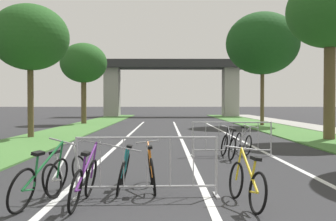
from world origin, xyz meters
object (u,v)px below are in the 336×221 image
at_px(bicycle_yellow_0, 246,183).
at_px(bicycle_black_2, 228,146).
at_px(tree_left_oak_near, 30,38).
at_px(bicycle_orange_6, 151,170).
at_px(bicycle_silver_5, 243,142).
at_px(crowd_barrier_second, 232,139).
at_px(bicycle_green_7, 41,181).
at_px(tree_left_maple_mid, 84,63).
at_px(bicycle_purple_4, 84,181).
at_px(bicycle_teal_3, 124,171).
at_px(bicycle_white_1, 66,173).
at_px(tree_right_pine_near, 330,13).
at_px(crowd_barrier_nearest, 147,167).
at_px(tree_right_cypress_far, 262,43).

distance_m(bicycle_yellow_0, bicycle_black_2, 5.27).
relative_size(tree_left_oak_near, bicycle_orange_6, 3.67).
bearing_deg(bicycle_silver_5, crowd_barrier_second, 46.77).
height_order(bicycle_yellow_0, bicycle_green_7, bicycle_green_7).
bearing_deg(tree_left_maple_mid, tree_left_oak_near, -90.10).
relative_size(bicycle_yellow_0, bicycle_purple_4, 0.95).
relative_size(crowd_barrier_second, bicycle_teal_3, 1.56).
relative_size(bicycle_white_1, bicycle_black_2, 1.00).
xyz_separation_m(tree_left_maple_mid, bicycle_yellow_0, (7.48, -23.44, -4.26)).
bearing_deg(tree_right_pine_near, bicycle_teal_3, -129.58).
bearing_deg(bicycle_yellow_0, tree_left_oak_near, 113.78).
height_order(bicycle_black_2, bicycle_green_7, bicycle_green_7).
bearing_deg(crowd_barrier_second, bicycle_yellow_0, -97.56).
relative_size(crowd_barrier_nearest, bicycle_purple_4, 1.49).
height_order(tree_left_maple_mid, bicycle_yellow_0, tree_left_maple_mid).
height_order(tree_left_oak_near, bicycle_purple_4, tree_left_oak_near).
relative_size(bicycle_teal_3, bicycle_purple_4, 0.95).
bearing_deg(bicycle_green_7, bicycle_black_2, 66.99).
bearing_deg(bicycle_teal_3, bicycle_purple_4, 63.18).
height_order(tree_right_pine_near, bicycle_yellow_0, tree_right_pine_near).
xyz_separation_m(crowd_barrier_nearest, bicycle_orange_6, (0.05, 0.57, -0.15)).
distance_m(tree_left_oak_near, bicycle_orange_6, 12.95).
relative_size(tree_right_cypress_far, bicycle_black_2, 4.88).
height_order(bicycle_teal_3, bicycle_purple_4, bicycle_purple_4).
height_order(tree_right_cypress_far, bicycle_green_7, tree_right_cypress_far).
relative_size(tree_left_maple_mid, bicycle_teal_3, 3.85).
distance_m(crowd_barrier_second, bicycle_yellow_0, 5.81).
distance_m(bicycle_white_1, bicycle_green_7, 0.96).
relative_size(bicycle_yellow_0, bicycle_white_1, 0.97).
bearing_deg(bicycle_purple_4, tree_left_oak_near, 114.61).
relative_size(crowd_barrier_second, bicycle_white_1, 1.52).
distance_m(tree_left_maple_mid, bicycle_white_1, 23.25).
relative_size(tree_left_maple_mid, bicycle_purple_4, 3.67).
bearing_deg(bicycle_silver_5, tree_left_oak_near, -37.35).
distance_m(tree_left_maple_mid, crowd_barrier_nearest, 23.94).
relative_size(crowd_barrier_nearest, bicycle_teal_3, 1.56).
height_order(tree_left_oak_near, tree_right_cypress_far, tree_right_cypress_far).
distance_m(tree_left_oak_near, bicycle_silver_5, 11.16).
height_order(tree_left_maple_mid, bicycle_silver_5, tree_left_maple_mid).
relative_size(bicycle_purple_4, bicycle_silver_5, 0.98).
distance_m(tree_right_pine_near, bicycle_black_2, 9.22).
relative_size(crowd_barrier_second, bicycle_purple_4, 1.48).
relative_size(tree_right_cypress_far, bicycle_yellow_0, 5.02).
distance_m(tree_left_oak_near, bicycle_teal_3, 12.74).
height_order(bicycle_orange_6, bicycle_green_7, bicycle_green_7).
bearing_deg(tree_left_oak_near, bicycle_teal_3, -63.04).
bearing_deg(tree_left_maple_mid, bicycle_white_1, -78.94).
height_order(tree_left_oak_near, bicycle_silver_5, tree_left_oak_near).
distance_m(bicycle_yellow_0, bicycle_orange_6, 1.93).
height_order(crowd_barrier_second, bicycle_green_7, crowd_barrier_second).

